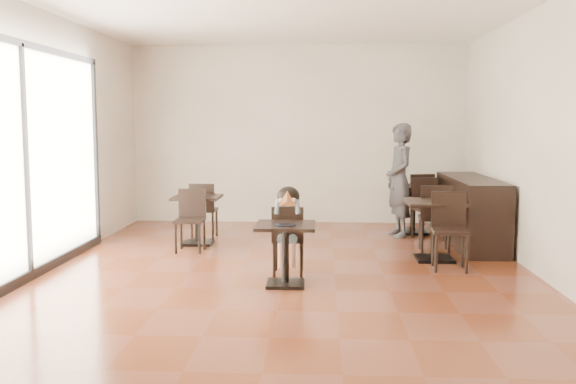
# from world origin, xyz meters

# --- Properties ---
(floor) EXTENTS (6.00, 8.00, 0.01)m
(floor) POSITION_xyz_m (0.00, 0.00, 0.00)
(floor) COLOR brown
(floor) RESTS_ON ground
(ceiling) EXTENTS (6.00, 8.00, 0.01)m
(ceiling) POSITION_xyz_m (0.00, 0.00, 3.20)
(ceiling) COLOR white
(ceiling) RESTS_ON floor
(wall_back) EXTENTS (6.00, 0.01, 3.20)m
(wall_back) POSITION_xyz_m (0.00, 4.00, 1.60)
(wall_back) COLOR silver
(wall_back) RESTS_ON floor
(wall_front) EXTENTS (6.00, 0.01, 3.20)m
(wall_front) POSITION_xyz_m (0.00, -4.00, 1.60)
(wall_front) COLOR silver
(wall_front) RESTS_ON floor
(wall_left) EXTENTS (0.01, 8.00, 3.20)m
(wall_left) POSITION_xyz_m (-3.00, 0.00, 1.60)
(wall_left) COLOR silver
(wall_left) RESTS_ON floor
(wall_right) EXTENTS (0.01, 8.00, 3.20)m
(wall_right) POSITION_xyz_m (3.00, 0.00, 1.60)
(wall_right) COLOR silver
(wall_right) RESTS_ON floor
(storefront_window) EXTENTS (0.04, 4.50, 2.60)m
(storefront_window) POSITION_xyz_m (-2.97, -0.50, 1.40)
(storefront_window) COLOR white
(storefront_window) RESTS_ON floor
(child_table) EXTENTS (0.66, 0.66, 0.70)m
(child_table) POSITION_xyz_m (0.03, -0.58, 0.35)
(child_table) COLOR black
(child_table) RESTS_ON floor
(child_chair) EXTENTS (0.38, 0.38, 0.84)m
(child_chair) POSITION_xyz_m (0.03, -0.03, 0.42)
(child_chair) COLOR black
(child_chair) RESTS_ON floor
(child) EXTENTS (0.38, 0.53, 1.05)m
(child) POSITION_xyz_m (0.03, -0.03, 0.53)
(child) COLOR slate
(child) RESTS_ON child_chair
(plate) EXTENTS (0.23, 0.23, 0.01)m
(plate) POSITION_xyz_m (0.03, -0.68, 0.70)
(plate) COLOR black
(plate) RESTS_ON child_table
(pizza_slice) EXTENTS (0.24, 0.19, 0.06)m
(pizza_slice) POSITION_xyz_m (0.03, -0.22, 0.91)
(pizza_slice) COLOR tan
(pizza_slice) RESTS_ON child
(adult_patron) EXTENTS (0.56, 0.74, 1.81)m
(adult_patron) POSITION_xyz_m (1.66, 2.61, 0.90)
(adult_patron) COLOR #3E3E44
(adult_patron) RESTS_ON floor
(cafe_table_mid) EXTENTS (0.80, 0.80, 0.80)m
(cafe_table_mid) POSITION_xyz_m (1.92, 0.85, 0.40)
(cafe_table_mid) COLOR black
(cafe_table_mid) RESTS_ON floor
(cafe_table_left) EXTENTS (0.70, 0.70, 0.73)m
(cafe_table_left) POSITION_xyz_m (-1.43, 1.79, 0.36)
(cafe_table_left) COLOR black
(cafe_table_left) RESTS_ON floor
(cafe_table_back) EXTENTS (0.89, 0.89, 0.79)m
(cafe_table_back) POSITION_xyz_m (1.93, 2.91, 0.39)
(cafe_table_back) COLOR black
(cafe_table_back) RESTS_ON floor
(chair_mid_a) EXTENTS (0.46, 0.46, 0.96)m
(chair_mid_a) POSITION_xyz_m (2.02, 1.40, 0.48)
(chair_mid_a) COLOR black
(chair_mid_a) RESTS_ON floor
(chair_mid_b) EXTENTS (0.46, 0.46, 0.96)m
(chair_mid_b) POSITION_xyz_m (2.02, 0.30, 0.48)
(chair_mid_b) COLOR black
(chair_mid_b) RESTS_ON floor
(chair_left_a) EXTENTS (0.40, 0.40, 0.88)m
(chair_left_a) POSITION_xyz_m (-1.43, 2.34, 0.44)
(chair_left_a) COLOR black
(chair_left_a) RESTS_ON floor
(chair_left_b) EXTENTS (0.40, 0.40, 0.88)m
(chair_left_b) POSITION_xyz_m (-1.43, 1.24, 0.44)
(chair_left_b) COLOR black
(chair_left_b) RESTS_ON floor
(chair_back_a) EXTENTS (0.51, 0.51, 0.95)m
(chair_back_a) POSITION_xyz_m (2.09, 3.46, 0.47)
(chair_back_a) COLOR black
(chair_back_a) RESTS_ON floor
(chair_back_b) EXTENTS (0.51, 0.51, 0.95)m
(chair_back_b) POSITION_xyz_m (2.09, 2.36, 0.47)
(chair_back_b) COLOR black
(chair_back_b) RESTS_ON floor
(service_counter) EXTENTS (0.60, 2.40, 1.00)m
(service_counter) POSITION_xyz_m (2.65, 2.00, 0.50)
(service_counter) COLOR black
(service_counter) RESTS_ON floor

